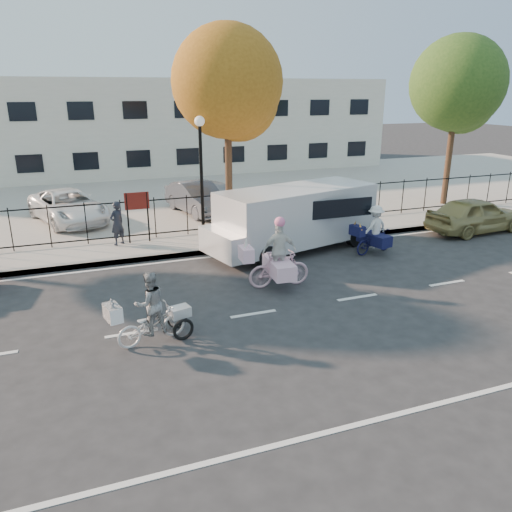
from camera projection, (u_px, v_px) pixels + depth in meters
name	position (u px, v px, depth m)	size (l,w,h in m)	color
ground	(253.00, 314.00, 12.51)	(120.00, 120.00, 0.00)	#333334
road_markings	(253.00, 314.00, 12.51)	(60.00, 9.52, 0.01)	silver
curb	(202.00, 253.00, 16.97)	(60.00, 0.10, 0.15)	#A8A399
sidewalk	(195.00, 244.00, 17.91)	(60.00, 2.20, 0.15)	#A8A399
parking_lot	(154.00, 196.00, 25.82)	(60.00, 15.60, 0.15)	#A8A399
iron_fence	(187.00, 215.00, 18.62)	(58.00, 0.06, 1.50)	black
building	(127.00, 126.00, 33.77)	(34.00, 10.00, 6.00)	silver
lamppost	(201.00, 156.00, 17.73)	(0.36, 0.36, 4.33)	black
street_sign	(137.00, 207.00, 17.49)	(0.85, 0.06, 1.80)	black
zebra_trike	(151.00, 316.00, 10.95)	(1.93, 1.06, 1.65)	silver
unicorn_bike	(278.00, 262.00, 14.02)	(2.04, 1.42, 2.05)	#E1ABBD
bull_bike	(374.00, 234.00, 16.96)	(1.84, 1.29, 1.66)	#101036
white_van	(294.00, 216.00, 17.16)	(6.54, 3.43, 2.18)	white
gold_sedan	(476.00, 215.00, 19.48)	(1.64, 4.08, 1.39)	#9D8F55
pedestrian	(117.00, 223.00, 17.36)	(0.57, 0.37, 1.55)	black
lot_car_b	(68.00, 206.00, 20.41)	(2.16, 4.67, 1.30)	white
lot_car_c	(198.00, 198.00, 21.83)	(1.44, 4.12, 1.36)	#53555C
lot_car_d	(215.00, 196.00, 22.36)	(1.58, 3.92, 1.34)	#AAAEB1
tree_mid	(230.00, 88.00, 18.82)	(4.21, 4.21, 7.73)	#442D1D
tree_east	(459.00, 88.00, 22.37)	(4.20, 4.20, 7.71)	#442D1D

